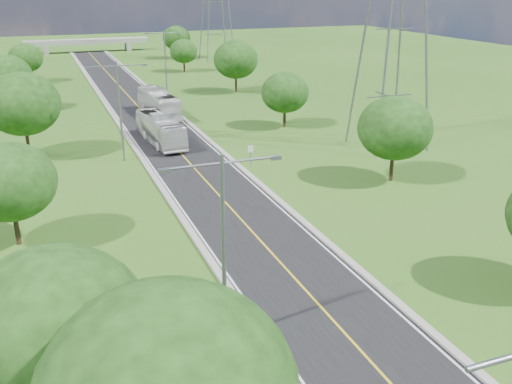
% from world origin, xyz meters
% --- Properties ---
extents(ground, '(260.00, 260.00, 0.00)m').
position_xyz_m(ground, '(0.00, 60.00, 0.00)').
color(ground, '#295117').
rests_on(ground, ground).
extents(road, '(8.00, 150.00, 0.06)m').
position_xyz_m(road, '(0.00, 66.00, 0.03)').
color(road, black).
rests_on(road, ground).
extents(curb_left, '(0.50, 150.00, 0.22)m').
position_xyz_m(curb_left, '(-4.25, 66.00, 0.11)').
color(curb_left, gray).
rests_on(curb_left, ground).
extents(curb_right, '(0.50, 150.00, 0.22)m').
position_xyz_m(curb_right, '(4.25, 66.00, 0.11)').
color(curb_right, gray).
rests_on(curb_right, ground).
extents(speed_limit_sign, '(0.55, 0.09, 2.40)m').
position_xyz_m(speed_limit_sign, '(5.20, 37.98, 1.60)').
color(speed_limit_sign, slate).
rests_on(speed_limit_sign, ground).
extents(overpass, '(30.00, 3.00, 3.20)m').
position_xyz_m(overpass, '(0.00, 140.00, 2.41)').
color(overpass, gray).
rests_on(overpass, ground).
extents(streetlight_near_left, '(5.90, 0.25, 10.00)m').
position_xyz_m(streetlight_near_left, '(-6.00, 12.00, 5.94)').
color(streetlight_near_left, slate).
rests_on(streetlight_near_left, ground).
extents(streetlight_mid_left, '(5.90, 0.25, 10.00)m').
position_xyz_m(streetlight_mid_left, '(-6.00, 45.00, 5.94)').
color(streetlight_mid_left, slate).
rests_on(streetlight_mid_left, ground).
extents(streetlight_far_right, '(5.90, 0.25, 10.00)m').
position_xyz_m(streetlight_far_right, '(6.00, 78.00, 5.94)').
color(streetlight_far_right, slate).
rests_on(streetlight_far_right, ground).
extents(power_tower_near, '(9.00, 6.40, 28.00)m').
position_xyz_m(power_tower_near, '(22.00, 40.00, 14.01)').
color(power_tower_near, slate).
rests_on(power_tower_near, ground).
extents(tree_la, '(7.14, 7.14, 8.30)m').
position_xyz_m(tree_la, '(-14.00, 8.00, 5.27)').
color(tree_la, black).
rests_on(tree_la, ground).
extents(tree_lb, '(6.30, 6.30, 7.33)m').
position_xyz_m(tree_lb, '(-16.00, 28.00, 4.64)').
color(tree_lb, black).
rests_on(tree_lb, ground).
extents(tree_lc, '(7.56, 7.56, 8.79)m').
position_xyz_m(tree_lc, '(-15.00, 50.00, 5.58)').
color(tree_lc, black).
rests_on(tree_lc, ground).
extents(tree_ld, '(6.72, 6.72, 7.82)m').
position_xyz_m(tree_ld, '(-17.00, 74.00, 4.95)').
color(tree_ld, black).
rests_on(tree_ld, ground).
extents(tree_le, '(5.88, 5.88, 6.84)m').
position_xyz_m(tree_le, '(-14.50, 98.00, 4.33)').
color(tree_le, black).
rests_on(tree_le, ground).
extents(tree_rb, '(6.72, 6.72, 7.82)m').
position_xyz_m(tree_rb, '(16.00, 30.00, 4.95)').
color(tree_rb, black).
rests_on(tree_rb, ground).
extents(tree_rc, '(5.88, 5.88, 6.84)m').
position_xyz_m(tree_rc, '(15.00, 52.00, 4.33)').
color(tree_rc, black).
rests_on(tree_rc, ground).
extents(tree_rd, '(7.14, 7.14, 8.30)m').
position_xyz_m(tree_rd, '(17.00, 76.00, 5.27)').
color(tree_rd, black).
rests_on(tree_rd, ground).
extents(tree_re, '(5.46, 5.46, 6.35)m').
position_xyz_m(tree_re, '(14.50, 100.00, 4.02)').
color(tree_re, black).
rests_on(tree_re, ground).
extents(tree_rf, '(6.30, 6.30, 7.33)m').
position_xyz_m(tree_rf, '(18.00, 120.00, 4.64)').
color(tree_rf, black).
rests_on(tree_rf, ground).
extents(bus_outbound, '(3.54, 12.41, 3.42)m').
position_xyz_m(bus_outbound, '(1.59, 63.47, 1.77)').
color(bus_outbound, silver).
rests_on(bus_outbound, road).
extents(bus_inbound, '(3.54, 11.57, 3.17)m').
position_xyz_m(bus_inbound, '(-1.07, 50.08, 1.65)').
color(bus_inbound, silver).
rests_on(bus_inbound, road).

